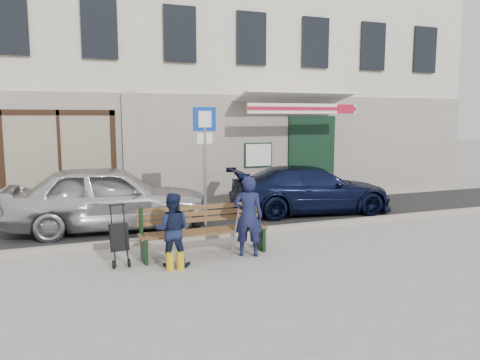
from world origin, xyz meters
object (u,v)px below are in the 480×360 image
man (248,216)px  parking_sign (205,149)px  car_navy (311,190)px  woman (172,230)px  stroller (119,239)px  bench (202,231)px  car_silver (109,197)px

man → parking_sign: bearing=-57.8°
car_navy → man: bearing=142.4°
woman → stroller: size_ratio=1.22×
bench → man: (0.80, -0.35, 0.29)m
man → bench: bearing=0.7°
parking_sign → woman: bearing=-123.3°
woman → stroller: 0.95m
car_navy → man: (-3.05, -3.05, 0.11)m
stroller → car_navy: bearing=22.0°
parking_sign → man: 2.21m
car_navy → bench: size_ratio=1.82×
parking_sign → bench: (-0.54, -1.53, -1.41)m
parking_sign → stroller: (-2.05, -1.58, -1.41)m
woman → stroller: woman is taller
parking_sign → woman: 2.62m
man → stroller: man is taller
stroller → woman: bearing=-30.0°
car_silver → car_navy: car_silver is taller
car_navy → parking_sign: size_ratio=1.57×
car_silver → man: size_ratio=2.97×
bench → man: bearing=-23.8°
bench → woman: bearing=-145.9°
man → woman: man is taller
man → car_navy: bearing=-110.6°
car_silver → woman: 3.15m
car_silver → bench: 2.98m
man → stroller: (-2.30, 0.30, -0.28)m
bench → man: man is taller
parking_sign → bench: parking_sign is taller
car_silver → woman: car_silver is taller
man → woman: size_ratio=1.17×
bench → stroller: (-1.50, -0.05, 0.01)m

